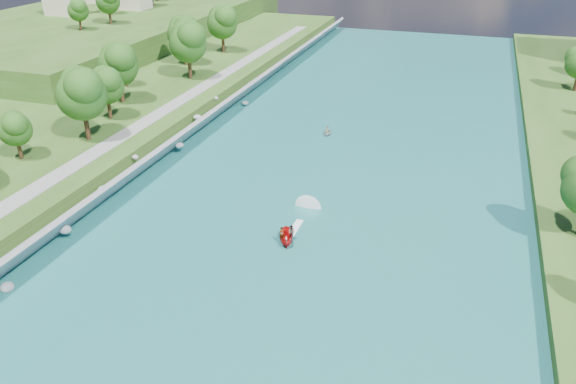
% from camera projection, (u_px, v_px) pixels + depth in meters
% --- Properties ---
extents(ground, '(260.00, 260.00, 0.00)m').
position_uv_depth(ground, '(260.00, 292.00, 57.33)').
color(ground, '#2D5119').
rests_on(ground, ground).
extents(river_water, '(55.00, 240.00, 0.10)m').
position_uv_depth(river_water, '(314.00, 204.00, 74.22)').
color(river_water, '#175B57').
rests_on(river_water, ground).
extents(berm_west, '(45.00, 240.00, 3.50)m').
position_uv_depth(berm_west, '(6.00, 146.00, 87.54)').
color(berm_west, '#2D5119').
rests_on(berm_west, ground).
extents(ridge_west, '(60.00, 120.00, 9.00)m').
position_uv_depth(ridge_west, '(108.00, 28.00, 158.89)').
color(ridge_west, '#2D5119').
rests_on(ridge_west, ground).
extents(riprap_bank, '(4.65, 236.00, 4.37)m').
position_uv_depth(riprap_bank, '(136.00, 170.00, 79.44)').
color(riprap_bank, slate).
rests_on(riprap_bank, ground).
extents(riverside_path, '(3.00, 200.00, 0.10)m').
position_uv_depth(riverside_path, '(100.00, 149.00, 81.79)').
color(riverside_path, gray).
rests_on(riverside_path, berm_west).
extents(motorboat, '(3.60, 18.73, 2.13)m').
position_uv_depth(motorboat, '(292.00, 229.00, 67.02)').
color(motorboat, '#B80E0E').
rests_on(motorboat, river_water).
extents(raft, '(2.32, 2.99, 1.47)m').
position_uv_depth(raft, '(327.00, 132.00, 96.79)').
color(raft, gray).
rests_on(raft, river_water).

